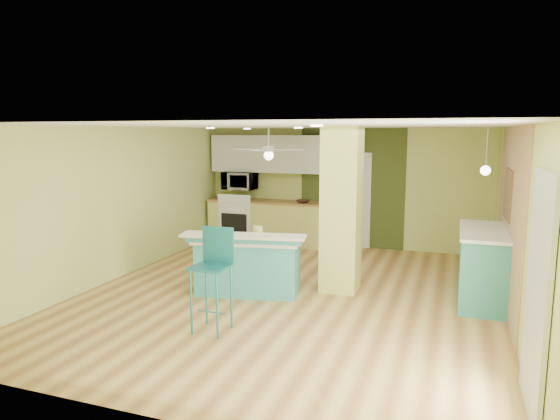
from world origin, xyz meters
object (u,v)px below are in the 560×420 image
Objects in this scene: bar_stool at (214,262)px; fruit_bowl at (303,201)px; side_counter at (484,265)px; canister at (258,232)px; peninsula at (248,264)px.

bar_stool is 4.68m from fruit_bowl.
bar_stool is 0.78× the size of side_counter.
side_counter is 5.84× the size of fruit_bowl.
bar_stool is 3.88m from side_counter.
canister is at bearing -85.61° from fruit_bowl.
fruit_bowl is at bearing 81.34° from peninsula.
canister is at bearing -168.19° from side_counter.
side_counter is 4.25m from fruit_bowl.
side_counter is at bearing 37.90° from bar_stool.
bar_stool is at bearing -87.81° from canister.
bar_stool reaches higher than canister.
fruit_bowl is (-3.45, 2.44, 0.45)m from side_counter.
bar_stool is 1.56m from canister.
peninsula is 6.61× the size of fruit_bowl.
fruit_bowl is (-0.12, 3.20, 0.53)m from peninsula.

